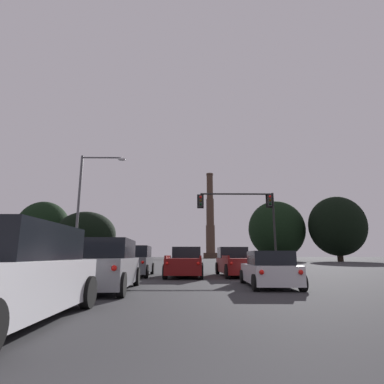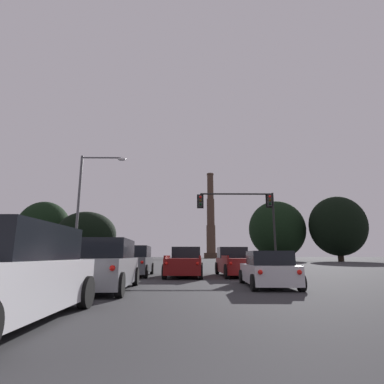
{
  "view_description": "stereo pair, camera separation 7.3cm",
  "coord_description": "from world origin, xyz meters",
  "px_view_note": "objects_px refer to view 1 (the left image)",
  "views": [
    {
      "loc": [
        0.07,
        -1.02,
        1.25
      ],
      "look_at": [
        0.59,
        30.9,
        8.06
      ],
      "focal_mm": 28.0,
      "sensor_mm": 36.0,
      "label": 1
    },
    {
      "loc": [
        0.14,
        -1.02,
        1.25
      ],
      "look_at": [
        0.59,
        30.9,
        8.06
      ],
      "focal_mm": 28.0,
      "sensor_mm": 36.0,
      "label": 2
    }
  ],
  "objects_px": {
    "hatchback_right_lane_second": "(269,270)",
    "suv_left_lane_front": "(135,261)",
    "pickup_truck_right_lane_front": "(236,263)",
    "smokestack": "(210,224)",
    "suv_left_lane_third": "(6,275)",
    "suv_left_lane_second": "(106,265)",
    "street_lamp": "(86,199)",
    "pickup_truck_center_lane_front": "(186,263)",
    "traffic_light_overhead_right": "(248,210)"
  },
  "relations": [
    {
      "from": "suv_left_lane_front",
      "to": "smokestack",
      "type": "relative_size",
      "value": 0.12
    },
    {
      "from": "pickup_truck_center_lane_front",
      "to": "traffic_light_overhead_right",
      "type": "distance_m",
      "value": 9.59
    },
    {
      "from": "suv_left_lane_front",
      "to": "traffic_light_overhead_right",
      "type": "height_order",
      "value": "traffic_light_overhead_right"
    },
    {
      "from": "pickup_truck_right_lane_front",
      "to": "suv_left_lane_second",
      "type": "bearing_deg",
      "value": -128.93
    },
    {
      "from": "suv_left_lane_third",
      "to": "traffic_light_overhead_right",
      "type": "bearing_deg",
      "value": 66.66
    },
    {
      "from": "pickup_truck_right_lane_front",
      "to": "street_lamp",
      "type": "height_order",
      "value": "street_lamp"
    },
    {
      "from": "suv_left_lane_third",
      "to": "smokestack",
      "type": "height_order",
      "value": "smokestack"
    },
    {
      "from": "hatchback_right_lane_second",
      "to": "smokestack",
      "type": "relative_size",
      "value": 0.1
    },
    {
      "from": "traffic_light_overhead_right",
      "to": "smokestack",
      "type": "height_order",
      "value": "smokestack"
    },
    {
      "from": "hatchback_right_lane_second",
      "to": "suv_left_lane_second",
      "type": "xyz_separation_m",
      "value": [
        -6.4,
        -1.2,
        0.23
      ]
    },
    {
      "from": "pickup_truck_right_lane_front",
      "to": "street_lamp",
      "type": "xyz_separation_m",
      "value": [
        -11.05,
        3.68,
        4.8
      ]
    },
    {
      "from": "hatchback_right_lane_second",
      "to": "street_lamp",
      "type": "distance_m",
      "value": 16.16
    },
    {
      "from": "suv_left_lane_third",
      "to": "suv_left_lane_second",
      "type": "bearing_deg",
      "value": 86.84
    },
    {
      "from": "suv_left_lane_front",
      "to": "street_lamp",
      "type": "xyz_separation_m",
      "value": [
        -4.62,
        3.63,
        4.71
      ]
    },
    {
      "from": "suv_left_lane_third",
      "to": "suv_left_lane_second",
      "type": "relative_size",
      "value": 0.99
    },
    {
      "from": "suv_left_lane_second",
      "to": "smokestack",
      "type": "bearing_deg",
      "value": 81.25
    },
    {
      "from": "street_lamp",
      "to": "pickup_truck_right_lane_front",
      "type": "bearing_deg",
      "value": -18.42
    },
    {
      "from": "pickup_truck_right_lane_front",
      "to": "hatchback_right_lane_second",
      "type": "bearing_deg",
      "value": -89.21
    },
    {
      "from": "pickup_truck_right_lane_front",
      "to": "traffic_light_overhead_right",
      "type": "bearing_deg",
      "value": 69.41
    },
    {
      "from": "pickup_truck_right_lane_front",
      "to": "suv_left_lane_front",
      "type": "relative_size",
      "value": 1.12
    },
    {
      "from": "hatchback_right_lane_second",
      "to": "suv_left_lane_third",
      "type": "distance_m",
      "value": 9.63
    },
    {
      "from": "pickup_truck_right_lane_front",
      "to": "street_lamp",
      "type": "relative_size",
      "value": 0.61
    },
    {
      "from": "hatchback_right_lane_second",
      "to": "smokestack",
      "type": "xyz_separation_m",
      "value": [
        7.39,
        126.15,
        14.99
      ]
    },
    {
      "from": "hatchback_right_lane_second",
      "to": "traffic_light_overhead_right",
      "type": "xyz_separation_m",
      "value": [
        1.98,
        13.11,
        4.49
      ]
    },
    {
      "from": "hatchback_right_lane_second",
      "to": "street_lamp",
      "type": "relative_size",
      "value": 0.46
    },
    {
      "from": "suv_left_lane_third",
      "to": "suv_left_lane_second",
      "type": "height_order",
      "value": "same"
    },
    {
      "from": "traffic_light_overhead_right",
      "to": "street_lamp",
      "type": "bearing_deg",
      "value": -168.65
    },
    {
      "from": "street_lamp",
      "to": "traffic_light_overhead_right",
      "type": "bearing_deg",
      "value": 11.35
    },
    {
      "from": "traffic_light_overhead_right",
      "to": "street_lamp",
      "type": "xyz_separation_m",
      "value": [
        -13.27,
        -2.66,
        0.45
      ]
    },
    {
      "from": "hatchback_right_lane_second",
      "to": "pickup_truck_right_lane_front",
      "type": "relative_size",
      "value": 0.75
    },
    {
      "from": "suv_left_lane_second",
      "to": "suv_left_lane_third",
      "type": "bearing_deg",
      "value": -95.94
    },
    {
      "from": "pickup_truck_right_lane_front",
      "to": "smokestack",
      "type": "xyz_separation_m",
      "value": [
        7.63,
        119.38,
        14.85
      ]
    },
    {
      "from": "suv_left_lane_front",
      "to": "street_lamp",
      "type": "distance_m",
      "value": 7.52
    },
    {
      "from": "pickup_truck_right_lane_front",
      "to": "suv_left_lane_front",
      "type": "height_order",
      "value": "suv_left_lane_front"
    },
    {
      "from": "pickup_truck_center_lane_front",
      "to": "smokestack",
      "type": "xyz_separation_m",
      "value": [
        10.84,
        119.64,
        14.85
      ]
    },
    {
      "from": "pickup_truck_center_lane_front",
      "to": "pickup_truck_right_lane_front",
      "type": "relative_size",
      "value": 1.01
    },
    {
      "from": "street_lamp",
      "to": "hatchback_right_lane_second",
      "type": "bearing_deg",
      "value": -42.79
    },
    {
      "from": "suv_left_lane_front",
      "to": "pickup_truck_right_lane_front",
      "type": "bearing_deg",
      "value": -1.92
    },
    {
      "from": "hatchback_right_lane_second",
      "to": "suv_left_lane_front",
      "type": "bearing_deg",
      "value": 136.72
    },
    {
      "from": "street_lamp",
      "to": "smokestack",
      "type": "xyz_separation_m",
      "value": [
        18.68,
        115.7,
        10.06
      ]
    },
    {
      "from": "suv_left_lane_second",
      "to": "street_lamp",
      "type": "relative_size",
      "value": 0.54
    },
    {
      "from": "pickup_truck_center_lane_front",
      "to": "suv_left_lane_front",
      "type": "bearing_deg",
      "value": 177.26
    },
    {
      "from": "suv_left_lane_front",
      "to": "street_lamp",
      "type": "height_order",
      "value": "street_lamp"
    },
    {
      "from": "pickup_truck_right_lane_front",
      "to": "traffic_light_overhead_right",
      "type": "height_order",
      "value": "traffic_light_overhead_right"
    },
    {
      "from": "hatchback_right_lane_second",
      "to": "traffic_light_overhead_right",
      "type": "height_order",
      "value": "traffic_light_overhead_right"
    },
    {
      "from": "suv_left_lane_third",
      "to": "smokestack",
      "type": "relative_size",
      "value": 0.12
    },
    {
      "from": "hatchback_right_lane_second",
      "to": "traffic_light_overhead_right",
      "type": "distance_m",
      "value": 14.0
    },
    {
      "from": "suv_left_lane_third",
      "to": "street_lamp",
      "type": "xyz_separation_m",
      "value": [
        -4.56,
        17.33,
        4.71
      ]
    },
    {
      "from": "suv_left_lane_third",
      "to": "street_lamp",
      "type": "bearing_deg",
      "value": 104.95
    },
    {
      "from": "pickup_truck_right_lane_front",
      "to": "suv_left_lane_front",
      "type": "distance_m",
      "value": 6.43
    }
  ]
}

